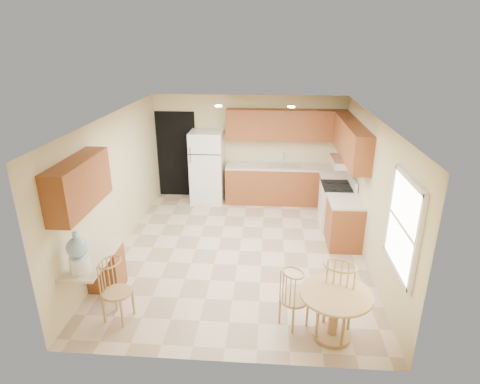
# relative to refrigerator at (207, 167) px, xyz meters

# --- Properties ---
(floor) EXTENTS (5.50, 5.50, 0.00)m
(floor) POSITION_rel_refrigerator_xyz_m (0.95, -2.40, -0.86)
(floor) COLOR beige
(floor) RESTS_ON ground
(ceiling) EXTENTS (4.50, 5.50, 0.02)m
(ceiling) POSITION_rel_refrigerator_xyz_m (0.95, -2.40, 1.64)
(ceiling) COLOR white
(ceiling) RESTS_ON wall_back
(wall_back) EXTENTS (4.50, 0.02, 2.50)m
(wall_back) POSITION_rel_refrigerator_xyz_m (0.95, 0.35, 0.39)
(wall_back) COLOR beige
(wall_back) RESTS_ON floor
(wall_front) EXTENTS (4.50, 0.02, 2.50)m
(wall_front) POSITION_rel_refrigerator_xyz_m (0.95, -5.15, 0.39)
(wall_front) COLOR beige
(wall_front) RESTS_ON floor
(wall_left) EXTENTS (0.02, 5.50, 2.50)m
(wall_left) POSITION_rel_refrigerator_xyz_m (-1.30, -2.40, 0.39)
(wall_left) COLOR beige
(wall_left) RESTS_ON floor
(wall_right) EXTENTS (0.02, 5.50, 2.50)m
(wall_right) POSITION_rel_refrigerator_xyz_m (3.20, -2.40, 0.39)
(wall_right) COLOR beige
(wall_right) RESTS_ON floor
(doorway) EXTENTS (0.90, 0.02, 2.10)m
(doorway) POSITION_rel_refrigerator_xyz_m (-0.80, 0.34, 0.19)
(doorway) COLOR black
(doorway) RESTS_ON floor
(base_cab_back) EXTENTS (2.75, 0.60, 0.87)m
(base_cab_back) POSITION_rel_refrigerator_xyz_m (1.83, 0.05, -0.42)
(base_cab_back) COLOR brown
(base_cab_back) RESTS_ON floor
(counter_back) EXTENTS (2.75, 0.63, 0.04)m
(counter_back) POSITION_rel_refrigerator_xyz_m (1.83, 0.05, 0.03)
(counter_back) COLOR beige
(counter_back) RESTS_ON base_cab_back
(base_cab_right_a) EXTENTS (0.60, 0.59, 0.87)m
(base_cab_right_a) POSITION_rel_refrigerator_xyz_m (2.90, -0.54, -0.42)
(base_cab_right_a) COLOR brown
(base_cab_right_a) RESTS_ON floor
(counter_right_a) EXTENTS (0.63, 0.59, 0.04)m
(counter_right_a) POSITION_rel_refrigerator_xyz_m (2.90, -0.54, 0.03)
(counter_right_a) COLOR beige
(counter_right_a) RESTS_ON base_cab_right_a
(base_cab_right_b) EXTENTS (0.60, 0.80, 0.87)m
(base_cab_right_b) POSITION_rel_refrigerator_xyz_m (2.90, -2.00, -0.42)
(base_cab_right_b) COLOR brown
(base_cab_right_b) RESTS_ON floor
(counter_right_b) EXTENTS (0.63, 0.80, 0.04)m
(counter_right_b) POSITION_rel_refrigerator_xyz_m (2.90, -2.00, 0.03)
(counter_right_b) COLOR beige
(counter_right_b) RESTS_ON base_cab_right_b
(upper_cab_back) EXTENTS (2.75, 0.33, 0.70)m
(upper_cab_back) POSITION_rel_refrigerator_xyz_m (1.83, 0.19, 0.99)
(upper_cab_back) COLOR brown
(upper_cab_back) RESTS_ON wall_back
(upper_cab_right) EXTENTS (0.33, 2.42, 0.70)m
(upper_cab_right) POSITION_rel_refrigerator_xyz_m (3.04, -1.19, 0.99)
(upper_cab_right) COLOR brown
(upper_cab_right) RESTS_ON wall_right
(upper_cab_left) EXTENTS (0.33, 1.40, 0.70)m
(upper_cab_left) POSITION_rel_refrigerator_xyz_m (-1.13, -4.00, 0.99)
(upper_cab_left) COLOR brown
(upper_cab_left) RESTS_ON wall_left
(sink) EXTENTS (0.78, 0.44, 0.01)m
(sink) POSITION_rel_refrigerator_xyz_m (1.80, 0.05, 0.06)
(sink) COLOR silver
(sink) RESTS_ON counter_back
(range_hood) EXTENTS (0.50, 0.76, 0.14)m
(range_hood) POSITION_rel_refrigerator_xyz_m (2.95, -1.22, 0.56)
(range_hood) COLOR silver
(range_hood) RESTS_ON upper_cab_right
(desk_pedestal) EXTENTS (0.48, 0.42, 0.72)m
(desk_pedestal) POSITION_rel_refrigerator_xyz_m (-1.05, -3.72, -0.50)
(desk_pedestal) COLOR brown
(desk_pedestal) RESTS_ON floor
(desk_top) EXTENTS (0.50, 1.20, 0.04)m
(desk_top) POSITION_rel_refrigerator_xyz_m (-1.05, -4.10, -0.11)
(desk_top) COLOR beige
(desk_top) RESTS_ON desk_pedestal
(window) EXTENTS (0.06, 1.12, 1.30)m
(window) POSITION_rel_refrigerator_xyz_m (3.18, -4.25, 0.64)
(window) COLOR white
(window) RESTS_ON wall_right
(can_light_a) EXTENTS (0.14, 0.14, 0.02)m
(can_light_a) POSITION_rel_refrigerator_xyz_m (0.45, -1.20, 1.63)
(can_light_a) COLOR white
(can_light_a) RESTS_ON ceiling
(can_light_b) EXTENTS (0.14, 0.14, 0.02)m
(can_light_b) POSITION_rel_refrigerator_xyz_m (1.85, -1.20, 1.63)
(can_light_b) COLOR white
(can_light_b) RESTS_ON ceiling
(refrigerator) EXTENTS (0.76, 0.74, 1.71)m
(refrigerator) POSITION_rel_refrigerator_xyz_m (0.00, 0.00, 0.00)
(refrigerator) COLOR white
(refrigerator) RESTS_ON floor
(stove) EXTENTS (0.65, 0.76, 1.09)m
(stove) POSITION_rel_refrigerator_xyz_m (2.88, -1.22, -0.39)
(stove) COLOR white
(stove) RESTS_ON floor
(dining_table) EXTENTS (0.93, 0.93, 0.69)m
(dining_table) POSITION_rel_refrigerator_xyz_m (2.35, -4.60, -0.40)
(dining_table) COLOR tan
(dining_table) RESTS_ON floor
(chair_table_a) EXTENTS (0.37, 0.47, 0.84)m
(chair_table_a) POSITION_rel_refrigerator_xyz_m (1.84, -4.47, -0.34)
(chair_table_a) COLOR tan
(chair_table_a) RESTS_ON floor
(chair_table_b) EXTENTS (0.47, 0.52, 1.06)m
(chair_table_b) POSITION_rel_refrigerator_xyz_m (2.35, -4.70, -0.21)
(chair_table_b) COLOR tan
(chair_table_b) RESTS_ON floor
(chair_desk) EXTENTS (0.40, 0.52, 0.91)m
(chair_desk) POSITION_rel_refrigerator_xyz_m (-0.60, -4.54, -0.30)
(chair_desk) COLOR tan
(chair_desk) RESTS_ON floor
(water_crock) EXTENTS (0.28, 0.28, 0.59)m
(water_crock) POSITION_rel_refrigerator_xyz_m (-1.05, -4.48, 0.18)
(water_crock) COLOR white
(water_crock) RESTS_ON desk_top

